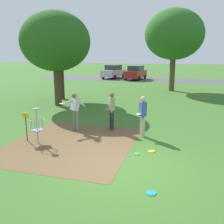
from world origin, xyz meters
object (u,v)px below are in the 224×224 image
Objects in this scene: player_throwing at (75,109)px; frisbee_mid_grass at (64,124)px; tree_mid_left at (60,44)px; parked_car_center_left at (136,73)px; player_foreground_watching at (112,109)px; player_waiting_left at (143,114)px; frisbee_by_tee at (151,151)px; frisbee_far_left at (137,154)px; frisbee_near_basket at (151,193)px; tree_near_left at (174,35)px; parked_car_leftmost at (113,72)px; disc_golf_basket at (36,124)px; tree_mid_center at (55,42)px.

player_throwing is 7.80× the size of frisbee_mid_grass.
parked_car_center_left is at bearing 80.12° from tree_mid_left.
player_foreground_watching is 1.00× the size of player_waiting_left.
frisbee_by_tee and frisbee_far_left have the same top height.
tree_mid_left is (-8.02, 9.01, 4.07)m from frisbee_by_tee.
frisbee_by_tee is at bearing -48.34° from tree_mid_left.
player_foreground_watching reaches higher than frisbee_near_basket.
frisbee_far_left is at bearing -32.60° from player_throwing.
frisbee_mid_grass is (-2.45, 0.12, -0.96)m from player_foreground_watching.
parked_car_leftmost is (-8.43, 10.14, -4.11)m from tree_near_left.
player_foreground_watching is at bearing 116.11° from frisbee_near_basket.
disc_golf_basket is 4.29m from player_waiting_left.
player_throwing is at bearing -37.08° from frisbee_mid_grass.
player_waiting_left is 25.48m from parked_car_leftmost.
tree_near_left is at bearing 40.20° from tree_mid_left.
player_waiting_left is at bearing 26.65° from disc_golf_basket.
frisbee_far_left is at bearing -1.00° from disc_golf_basket.
frisbee_far_left is (3.19, -2.04, -0.98)m from player_throwing.
player_throwing is at bearing 68.44° from disc_golf_basket.
player_foreground_watching is 1.64m from player_waiting_left.
player_waiting_left reaches higher than frisbee_by_tee.
tree_mid_center reaches higher than player_throwing.
frisbee_near_basket is 19.14m from tree_near_left.
tree_near_left is at bearing -50.26° from parked_car_leftmost.
frisbee_mid_grass is at bearing -108.36° from tree_near_left.
frisbee_by_tee is (2.12, -2.23, -0.96)m from player_foreground_watching.
frisbee_mid_grass is at bearing 177.23° from player_foreground_watching.
player_throwing is 3.92m from frisbee_far_left.
parked_car_center_left is at bearing 91.76° from frisbee_mid_grass.
player_throwing is 1.00× the size of player_waiting_left.
player_waiting_left is 6.84× the size of frisbee_by_tee.
frisbee_mid_grass is (-0.92, 0.69, -0.98)m from player_throwing.
parked_car_center_left reaches higher than frisbee_far_left.
player_foreground_watching reaches higher than frisbee_mid_grass.
frisbee_near_basket is 1.17× the size of frisbee_far_left.
frisbee_far_left is 16.81m from tree_near_left.
player_waiting_left is 7.91× the size of frisbee_far_left.
tree_near_left is 1.62× the size of parked_car_leftmost.
disc_golf_basket is 25.18m from parked_car_center_left.
frisbee_near_basket is 7.12m from frisbee_mid_grass.
frisbee_by_tee is at bearing 97.12° from frisbee_near_basket.
disc_golf_basket is 8.16m from tree_mid_center.
frisbee_by_tee is at bearing -43.02° from tree_mid_center.
frisbee_mid_grass is at bearing 133.67° from frisbee_near_basket.
player_waiting_left is 2.22m from frisbee_far_left.
disc_golf_basket is 0.23× the size of tree_mid_center.
parked_car_center_left is at bearing 101.95° from frisbee_by_tee.
tree_mid_left reaches higher than disc_golf_basket.
player_waiting_left is 0.39× the size of parked_car_center_left.
frisbee_far_left is at bearing -79.22° from parked_car_center_left.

